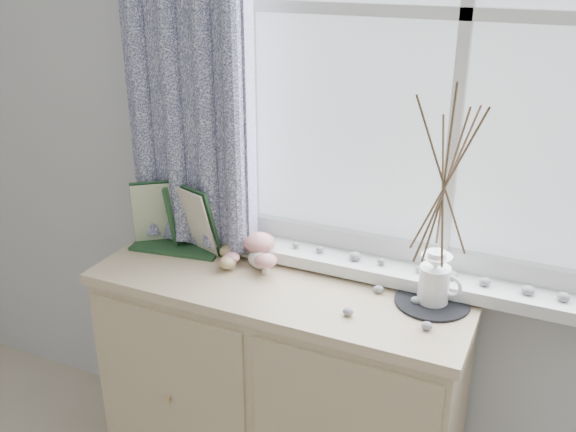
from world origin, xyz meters
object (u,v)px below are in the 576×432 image
at_px(sideboard, 280,393).
at_px(twig_pitcher, 445,178).
at_px(botanical_book, 169,220).
at_px(toadstool_cluster, 257,249).

relative_size(sideboard, twig_pitcher, 1.77).
bearing_deg(botanical_book, toadstool_cluster, 0.50).
bearing_deg(botanical_book, sideboard, -12.47).
bearing_deg(toadstool_cluster, sideboard, -33.89).
height_order(sideboard, twig_pitcher, twig_pitcher).
distance_m(toadstool_cluster, twig_pitcher, 0.67).
bearing_deg(twig_pitcher, sideboard, -153.15).
xyz_separation_m(sideboard, botanical_book, (-0.42, 0.03, 0.55)).
xyz_separation_m(sideboard, twig_pitcher, (0.46, 0.07, 0.81)).
xyz_separation_m(sideboard, toadstool_cluster, (-0.11, 0.08, 0.48)).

